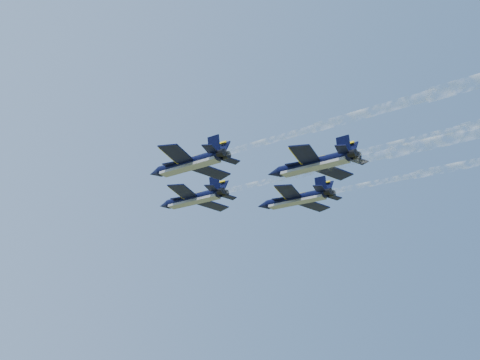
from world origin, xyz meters
TOP-DOWN VIEW (x-y plane):
  - jet_lead at (-5.39, 14.74)m, footprint 11.12×14.86m
  - jet_left at (-14.31, 1.37)m, footprint 11.12×14.86m
  - jet_right at (7.48, 5.83)m, footprint 11.12×14.86m
  - jet_slot at (-1.09, -7.88)m, footprint 11.12×14.86m
  - smoke_trail_lead at (3.65, -27.07)m, footprint 13.22×54.83m

SIDE VIEW (x-z plane):
  - jet_lead at x=-5.39m, z-range 105.95..109.34m
  - jet_left at x=-14.31m, z-range 105.95..109.34m
  - jet_right at x=7.48m, z-range 105.95..109.34m
  - jet_slot at x=-1.09m, z-range 105.95..109.34m
  - smoke_trail_lead at x=3.65m, z-range 106.65..108.70m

